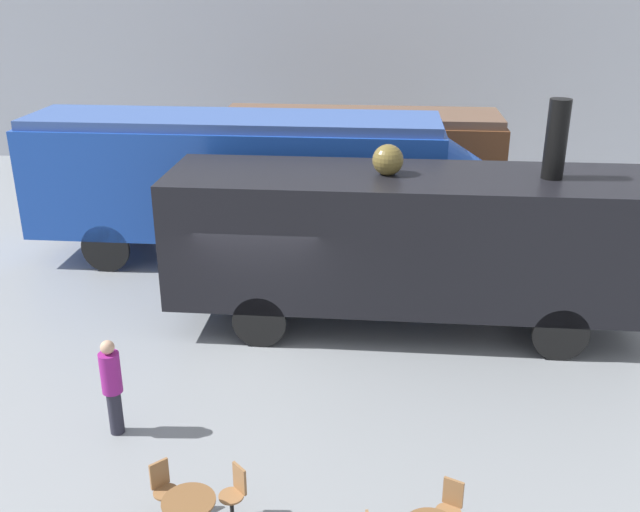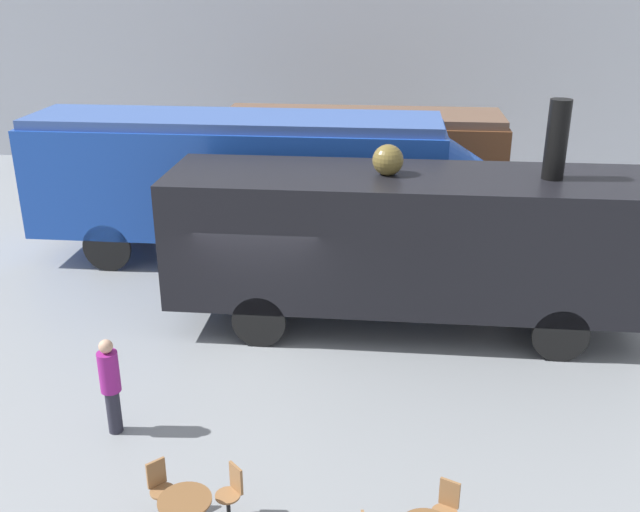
# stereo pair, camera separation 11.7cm
# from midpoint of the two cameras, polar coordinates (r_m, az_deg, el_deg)

# --- Properties ---
(ground_plane) EXTENTS (80.00, 80.00, 0.00)m
(ground_plane) POSITION_cam_midpoint_polar(r_m,az_deg,el_deg) (15.30, -4.98, -6.82)
(ground_plane) COLOR gray
(backdrop_wall) EXTENTS (44.00, 0.15, 9.00)m
(backdrop_wall) POSITION_cam_midpoint_polar(r_m,az_deg,el_deg) (28.74, 0.16, 16.21)
(backdrop_wall) COLOR #B2B7C1
(backdrop_wall) RESTS_ON ground_plane
(passenger_coach_wooden) EXTENTS (8.48, 2.66, 3.39)m
(passenger_coach_wooden) POSITION_cam_midpoint_polar(r_m,az_deg,el_deg) (22.08, 3.03, 7.89)
(passenger_coach_wooden) COLOR brown
(passenger_coach_wooden) RESTS_ON ground_plane
(streamlined_locomotive) EXTENTS (12.75, 2.62, 3.89)m
(streamlined_locomotive) POSITION_cam_midpoint_polar(r_m,az_deg,el_deg) (18.81, -4.59, 6.37)
(streamlined_locomotive) COLOR blue
(streamlined_locomotive) RESTS_ON ground_plane
(steam_locomotive) EXTENTS (10.16, 2.70, 5.02)m
(steam_locomotive) POSITION_cam_midpoint_polar(r_m,az_deg,el_deg) (15.22, 6.96, 1.57)
(steam_locomotive) COLOR black
(steam_locomotive) RESTS_ON ground_plane
(cafe_table_mid) EXTENTS (0.73, 0.73, 0.73)m
(cafe_table_mid) POSITION_cam_midpoint_polar(r_m,az_deg,el_deg) (10.36, -10.74, -19.45)
(cafe_table_mid) COLOR black
(cafe_table_mid) RESTS_ON ground_plane
(cafe_chair_1) EXTENTS (0.38, 0.40, 0.87)m
(cafe_chair_1) POSITION_cam_midpoint_polar(r_m,az_deg,el_deg) (10.49, 10.06, -19.01)
(cafe_chair_1) COLOR black
(cafe_chair_1) RESTS_ON ground_plane
(cafe_chair_4) EXTENTS (0.40, 0.40, 0.87)m
(cafe_chair_4) POSITION_cam_midpoint_polar(r_m,az_deg,el_deg) (10.66, -7.12, -18.05)
(cafe_chair_4) COLOR black
(cafe_chair_4) RESTS_ON ground_plane
(cafe_chair_5) EXTENTS (0.40, 0.40, 0.87)m
(cafe_chair_5) POSITION_cam_midpoint_polar(r_m,az_deg,el_deg) (10.89, -12.77, -17.46)
(cafe_chair_5) COLOR black
(cafe_chair_5) RESTS_ON ground_plane
(visitor_person) EXTENTS (0.34, 0.34, 1.76)m
(visitor_person) POSITION_cam_midpoint_polar(r_m,az_deg,el_deg) (12.49, -16.57, -9.75)
(visitor_person) COLOR #262633
(visitor_person) RESTS_ON ground_plane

